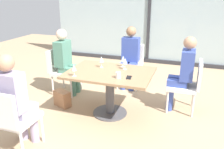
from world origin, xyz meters
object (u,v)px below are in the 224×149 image
chair_far_right (189,83)px  wine_glass_3 (123,59)px  wine_glass_2 (125,61)px  person_near_window (130,55)px  chair_far_left (62,68)px  chair_front_left (11,117)px  person_front_left (15,98)px  coffee_cup (118,75)px  person_far_right (183,71)px  person_far_left (66,59)px  wine_glass_0 (101,60)px  dining_table_main (110,82)px  handbag_0 (62,99)px  wine_glass_1 (74,68)px  chair_near_window (131,63)px  cell_phone_on_table (129,77)px

chair_far_right → wine_glass_3: 1.14m
wine_glass_2 → person_near_window: bearing=100.5°
person_near_window → chair_far_left: bearing=-149.8°
chair_front_left → person_front_left: (0.00, 0.11, 0.20)m
chair_far_left → coffee_cup: chair_far_left is taller
person_near_window → person_far_right: 1.27m
chair_far_left → person_far_left: size_ratio=0.69×
coffee_cup → chair_front_left: bearing=-132.6°
person_far_left → wine_glass_2: (1.26, -0.33, 0.16)m
chair_far_left → wine_glass_0: bearing=-20.2°
dining_table_main → person_near_window: 1.22m
chair_front_left → person_near_window: bearing=72.6°
wine_glass_0 → chair_far_left: bearing=159.8°
person_far_left → wine_glass_3: (1.19, -0.21, 0.16)m
handbag_0 → wine_glass_1: bearing=-14.4°
wine_glass_2 → person_far_right: bearing=20.7°
chair_front_left → chair_near_window: same height
person_far_left → cell_phone_on_table: bearing=-25.7°
chair_far_right → coffee_cup: bearing=-142.4°
handbag_0 → person_front_left: bearing=-62.7°
chair_near_window → wine_glass_1: size_ratio=4.70×
chair_far_left → person_near_window: size_ratio=0.69×
cell_phone_on_table → person_front_left: bearing=-143.7°
wine_glass_2 → chair_far_left: bearing=166.3°
person_far_right → wine_glass_1: bearing=-149.4°
chair_far_left → handbag_0: (0.30, -0.54, -0.36)m
chair_front_left → wine_glass_0: size_ratio=4.70×
chair_front_left → coffee_cup: size_ratio=9.67×
chair_front_left → wine_glass_3: (0.91, 1.64, 0.37)m
chair_far_left → dining_table_main: bearing=-23.9°
chair_front_left → person_front_left: 0.23m
chair_far_right → chair_near_window: bearing=146.0°
person_far_right → dining_table_main: bearing=-154.0°
cell_phone_on_table → person_far_right: bearing=37.3°
chair_near_window → wine_glass_2: wine_glass_2 is taller
chair_far_left → person_near_window: bearing=30.2°
chair_far_right → dining_table_main: bearing=-156.1°
person_front_left → chair_far_right: bearing=41.3°
person_far_left → cell_phone_on_table: person_far_left is taller
chair_far_left → wine_glass_1: size_ratio=4.70×
wine_glass_3 → coffee_cup: size_ratio=2.06×
coffee_cup → cell_phone_on_table: 0.16m
chair_far_left → person_front_left: 1.79m
wine_glass_0 → wine_glass_3: size_ratio=1.00×
dining_table_main → cell_phone_on_table: cell_phone_on_table is taller
handbag_0 → person_near_window: bearing=77.5°
person_far_right → wine_glass_3: person_far_right is taller
wine_glass_1 → coffee_cup: wine_glass_1 is taller
wine_glass_1 → handbag_0: wine_glass_1 is taller
cell_phone_on_table → person_near_window: bearing=98.1°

